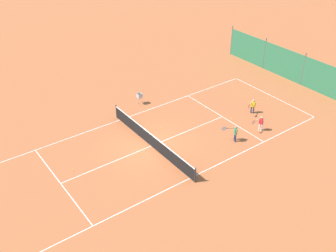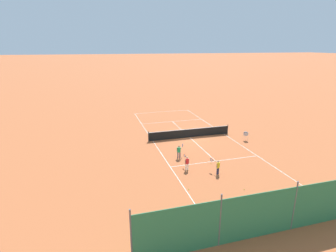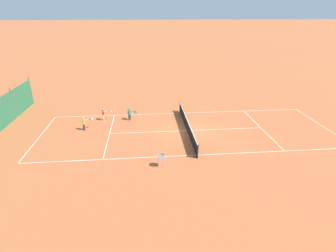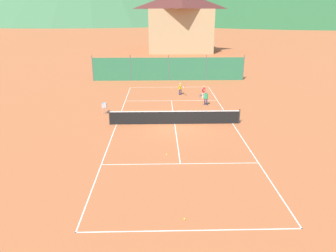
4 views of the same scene
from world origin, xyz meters
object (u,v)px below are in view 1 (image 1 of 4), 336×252
(tennis_ball_by_net_left, at_px, (297,123))
(tennis_ball_service_box, at_px, (268,99))
(tennis_net, at_px, (151,140))
(player_far_baseline, at_px, (253,105))
(ball_hopper, at_px, (140,96))
(tennis_ball_mid_court, at_px, (232,118))
(tennis_ball_near_corner, at_px, (73,170))
(player_far_service, at_px, (235,132))
(player_near_service, at_px, (261,123))
(tennis_ball_alley_right, at_px, (161,128))

(tennis_ball_by_net_left, xyz_separation_m, tennis_ball_service_box, (-3.69, 1.05, 0.00))
(tennis_net, relative_size, player_far_baseline, 8.05)
(tennis_ball_by_net_left, xyz_separation_m, ball_hopper, (-9.19, -7.66, 0.62))
(tennis_net, distance_m, ball_hopper, 5.86)
(tennis_ball_mid_court, bearing_deg, ball_hopper, -144.27)
(player_far_baseline, relative_size, tennis_ball_mid_court, 17.29)
(tennis_net, xyz_separation_m, tennis_ball_near_corner, (-0.69, -5.28, -0.47))
(player_far_service, height_order, tennis_ball_by_net_left, player_far_service)
(tennis_ball_service_box, bearing_deg, player_near_service, -55.45)
(player_far_service, relative_size, player_far_baseline, 1.04)
(tennis_net, relative_size, tennis_ball_mid_court, 139.09)
(ball_hopper, bearing_deg, tennis_ball_mid_court, 35.73)
(tennis_ball_mid_court, distance_m, tennis_ball_alley_right, 5.35)
(tennis_ball_by_net_left, distance_m, tennis_ball_alley_right, 9.90)
(player_near_service, xyz_separation_m, tennis_ball_alley_right, (-4.38, -5.39, -0.64))
(player_far_baseline, xyz_separation_m, tennis_ball_mid_court, (-0.32, -1.78, -0.64))
(player_far_baseline, xyz_separation_m, tennis_ball_service_box, (-0.74, 2.67, -0.64))
(player_near_service, distance_m, player_far_baseline, 2.43)
(player_far_service, xyz_separation_m, ball_hopper, (-8.12, -2.35, -0.04))
(tennis_ball_alley_right, bearing_deg, tennis_ball_mid_court, 67.56)
(player_far_baseline, distance_m, tennis_ball_service_box, 2.84)
(tennis_ball_mid_court, height_order, tennis_ball_near_corner, same)
(tennis_ball_by_net_left, distance_m, tennis_ball_near_corner, 16.11)
(tennis_ball_mid_court, relative_size, ball_hopper, 0.07)
(player_far_service, bearing_deg, tennis_net, -120.16)
(tennis_net, bearing_deg, tennis_ball_service_box, 88.97)
(tennis_net, relative_size, tennis_ball_alley_right, 139.09)
(tennis_ball_mid_court, bearing_deg, player_near_service, 10.71)
(player_far_baseline, relative_size, ball_hopper, 1.28)
(tennis_ball_mid_court, height_order, ball_hopper, ball_hopper)
(player_near_service, bearing_deg, tennis_ball_alley_right, -129.10)
(player_far_baseline, height_order, tennis_ball_service_box, player_far_baseline)
(tennis_net, distance_m, tennis_ball_near_corner, 5.34)
(player_far_baseline, relative_size, tennis_ball_service_box, 17.29)
(player_far_service, height_order, ball_hopper, player_far_service)
(tennis_net, height_order, tennis_ball_alley_right, tennis_net)
(tennis_net, distance_m, player_near_service, 7.79)
(player_far_service, relative_size, tennis_ball_service_box, 17.90)
(tennis_net, bearing_deg, ball_hopper, 154.70)
(player_far_service, height_order, player_far_baseline, player_far_service)
(player_far_baseline, height_order, ball_hopper, player_far_baseline)
(tennis_net, xyz_separation_m, tennis_ball_service_box, (0.20, 11.21, -0.47))
(player_far_baseline, bearing_deg, ball_hopper, -135.91)
(tennis_ball_service_box, height_order, ball_hopper, ball_hopper)
(player_near_service, xyz_separation_m, player_far_baseline, (-2.02, 1.34, -0.00))
(tennis_ball_service_box, xyz_separation_m, tennis_ball_near_corner, (-0.90, -16.49, 0.00))
(player_far_baseline, height_order, tennis_ball_near_corner, player_far_baseline)
(tennis_ball_service_box, distance_m, tennis_ball_near_corner, 16.51)
(tennis_ball_alley_right, bearing_deg, tennis_ball_service_box, 80.22)
(tennis_ball_mid_court, relative_size, tennis_ball_near_corner, 1.00)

